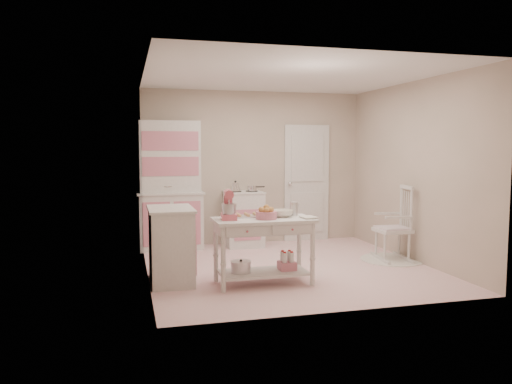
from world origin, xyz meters
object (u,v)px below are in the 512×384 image
work_table (263,251)px  bread_basket (266,215)px  stove (244,219)px  rocking_chair (393,223)px  base_cabinet (171,245)px  stand_mixer (229,205)px  hutch (170,185)px

work_table → bread_basket: (0.02, -0.05, 0.45)m
stove → rocking_chair: 2.44m
work_table → rocking_chair: bearing=19.2°
base_cabinet → bread_basket: size_ratio=3.68×
rocking_chair → stand_mixer: (-2.59, -0.74, 0.42)m
hutch → stand_mixer: 2.40m
rocking_chair → stand_mixer: stand_mixer is taller
work_table → bread_basket: bearing=-68.2°
stand_mixer → bread_basket: bearing=-2.2°
hutch → base_cabinet: size_ratio=2.26×
hutch → stove: (1.20, -0.05, -0.58)m
work_table → stand_mixer: 0.71m
bread_basket → hutch: bearing=110.8°
hutch → stove: hutch is taller
base_cabinet → stand_mixer: (0.65, -0.34, 0.51)m
stove → rocking_chair: size_ratio=0.84×
work_table → stand_mixer: stand_mixer is taller
bread_basket → base_cabinet: bearing=159.3°
stove → base_cabinet: size_ratio=1.00×
hutch → base_cabinet: (-0.17, -2.00, -0.58)m
stand_mixer → base_cabinet: bearing=159.1°
base_cabinet → stand_mixer: stand_mixer is taller
base_cabinet → work_table: size_ratio=0.77×
work_table → stand_mixer: bearing=177.3°
work_table → bread_basket: size_ratio=4.80×
base_cabinet → bread_basket: bearing=-20.7°
work_table → base_cabinet: bearing=161.3°
base_cabinet → bread_basket: base_cabinet is taller
work_table → stand_mixer: size_ratio=3.53×
stove → bread_basket: stove is taller
stand_mixer → work_table: bearing=4.1°
hutch → stove: bearing=-2.4°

